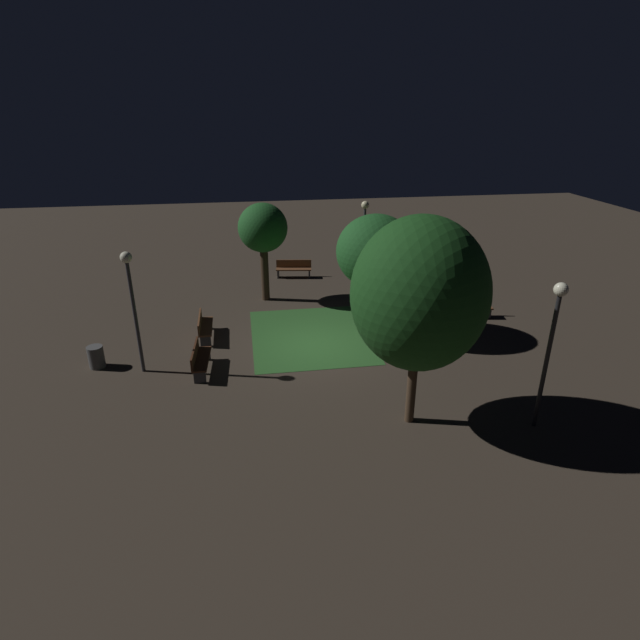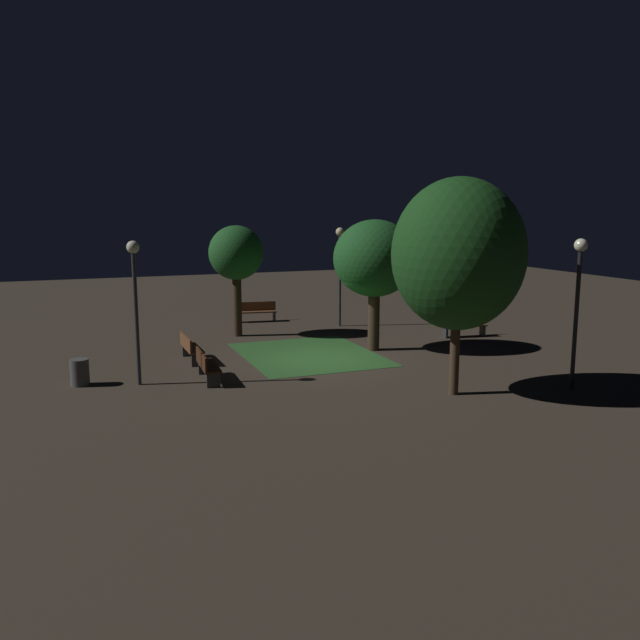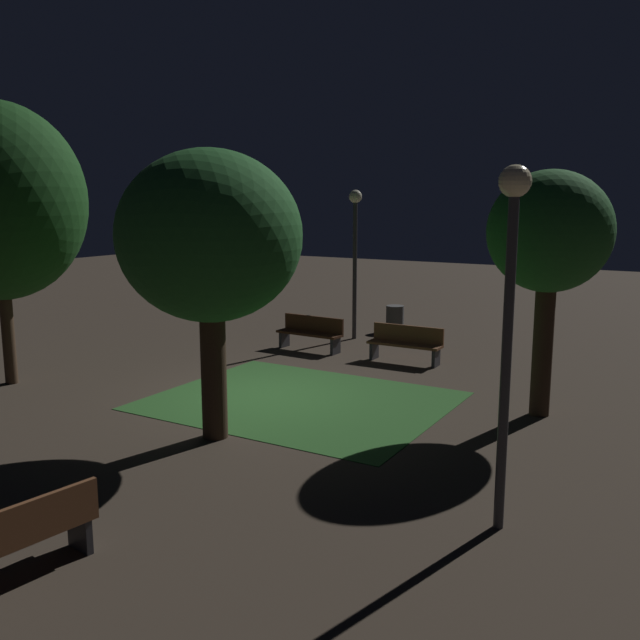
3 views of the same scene
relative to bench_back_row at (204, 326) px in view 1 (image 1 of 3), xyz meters
name	(u,v)px [view 1 (image 1 of 3)]	position (x,y,z in m)	size (l,w,h in m)	color
ground_plane	(314,345)	(1.34, 4.06, -0.48)	(60.00, 60.00, 0.00)	#3D3328
grass_lawn	(310,336)	(0.48, 4.03, -0.48)	(5.51, 4.49, 0.01)	#2D6028
bench_back_row	(204,326)	(0.00, 0.00, 0.00)	(1.81, 0.50, 0.88)	brown
bench_corner	(199,358)	(2.67, 0.00, 0.00)	(1.82, 0.56, 0.88)	#422314
bench_by_lamp	(470,306)	(-0.37, 10.90, 0.00)	(0.74, 1.85, 0.88)	brown
bench_near_trees	(294,268)	(-6.72, 4.17, 0.00)	(0.73, 1.85, 0.88)	brown
tree_tall_center	(263,229)	(-3.73, 2.56, 2.77)	(2.15, 2.15, 4.38)	#38281C
tree_left_canopy	(419,294)	(6.51, 6.03, 3.34)	(3.55, 3.55, 5.85)	#423021
tree_back_right	(376,252)	(0.62, 6.46, 2.78)	(2.92, 2.92, 4.66)	#38281C
lamp_post_plaza_east	(364,230)	(-4.30, 7.22, 2.43)	(0.36, 0.36, 4.24)	#333338
lamp_post_plaza_west	(131,291)	(2.38, -1.89, 2.37)	(0.36, 0.36, 4.14)	#333338
lamp_post_near_wall	(553,331)	(7.27, 9.42, 2.42)	(0.36, 0.36, 4.22)	black
trash_bin	(96,357)	(1.84, -3.49, -0.10)	(0.53, 0.53, 0.77)	#4C4C4C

